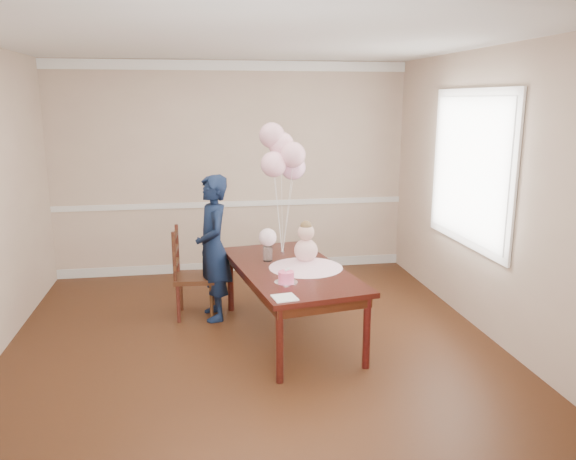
{
  "coord_description": "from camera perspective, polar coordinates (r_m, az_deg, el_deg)",
  "views": [
    {
      "loc": [
        -0.48,
        -4.69,
        2.22
      ],
      "look_at": [
        0.35,
        0.27,
        1.05
      ],
      "focal_mm": 35.0,
      "sensor_mm": 36.0,
      "label": 1
    }
  ],
  "objects": [
    {
      "name": "floor",
      "position": [
        5.21,
        -3.38,
        -12.14
      ],
      "size": [
        4.5,
        5.0,
        0.0
      ],
      "primitive_type": "cube",
      "color": "black",
      "rests_on": "ground"
    },
    {
      "name": "ceiling",
      "position": [
        4.74,
        -3.84,
        18.88
      ],
      "size": [
        4.5,
        5.0,
        0.02
      ],
      "primitive_type": "cube",
      "color": "silver",
      "rests_on": "wall_back"
    },
    {
      "name": "wall_back",
      "position": [
        7.26,
        -5.66,
        6.16
      ],
      "size": [
        4.5,
        0.02,
        2.7
      ],
      "primitive_type": "cube",
      "color": "tan",
      "rests_on": "floor"
    },
    {
      "name": "wall_front",
      "position": [
        2.4,
        2.67,
        -8.15
      ],
      "size": [
        4.5,
        0.02,
        2.7
      ],
      "primitive_type": "cube",
      "color": "tan",
      "rests_on": "floor"
    },
    {
      "name": "wall_right",
      "position": [
        5.49,
        20.47,
        3.16
      ],
      "size": [
        0.02,
        5.0,
        2.7
      ],
      "primitive_type": "cube",
      "color": "tan",
      "rests_on": "floor"
    },
    {
      "name": "chair_rail_trim",
      "position": [
        7.32,
        -5.58,
        2.65
      ],
      "size": [
        4.5,
        0.02,
        0.07
      ],
      "primitive_type": "cube",
      "color": "white",
      "rests_on": "wall_back"
    },
    {
      "name": "crown_molding",
      "position": [
        7.21,
        -5.89,
        16.3
      ],
      "size": [
        4.5,
        0.02,
        0.12
      ],
      "primitive_type": "cube",
      "color": "white",
      "rests_on": "wall_back"
    },
    {
      "name": "baseboard_trim",
      "position": [
        7.51,
        -5.43,
        -3.66
      ],
      "size": [
        4.5,
        0.02,
        0.12
      ],
      "primitive_type": "cube",
      "color": "silver",
      "rests_on": "floor"
    },
    {
      "name": "window_frame",
      "position": [
        5.89,
        18.04,
        5.93
      ],
      "size": [
        0.02,
        1.66,
        1.56
      ],
      "primitive_type": "cube",
      "color": "white",
      "rests_on": "wall_right"
    },
    {
      "name": "window_blinds",
      "position": [
        5.88,
        17.89,
        5.93
      ],
      "size": [
        0.01,
        1.5,
        1.4
      ],
      "primitive_type": "cube",
      "color": "silver",
      "rests_on": "wall_right"
    },
    {
      "name": "dining_table_top",
      "position": [
        5.28,
        0.24,
        -4.05
      ],
      "size": [
        1.21,
        1.96,
        0.05
      ],
      "primitive_type": "cube",
      "rotation": [
        0.0,
        0.0,
        0.17
      ],
      "color": "black",
      "rests_on": "table_leg_fl"
    },
    {
      "name": "table_apron",
      "position": [
        5.3,
        0.24,
        -4.76
      ],
      "size": [
        1.1,
        1.85,
        0.09
      ],
      "primitive_type": "cube",
      "rotation": [
        0.0,
        0.0,
        0.17
      ],
      "color": "black",
      "rests_on": "table_leg_fl"
    },
    {
      "name": "table_leg_fl",
      "position": [
        4.54,
        -0.86,
        -11.64
      ],
      "size": [
        0.07,
        0.07,
        0.64
      ],
      "primitive_type": "cylinder",
      "rotation": [
        0.0,
        0.0,
        0.17
      ],
      "color": "black",
      "rests_on": "floor"
    },
    {
      "name": "table_leg_fr",
      "position": [
        4.82,
        8.0,
        -10.28
      ],
      "size": [
        0.07,
        0.07,
        0.64
      ],
      "primitive_type": "cylinder",
      "rotation": [
        0.0,
        0.0,
        0.17
      ],
      "color": "black",
      "rests_on": "floor"
    },
    {
      "name": "table_leg_bl",
      "position": [
        6.05,
        -5.86,
        -5.26
      ],
      "size": [
        0.07,
        0.07,
        0.64
      ],
      "primitive_type": "cylinder",
      "rotation": [
        0.0,
        0.0,
        0.17
      ],
      "color": "black",
      "rests_on": "floor"
    },
    {
      "name": "table_leg_br",
      "position": [
        6.26,
        1.01,
        -4.56
      ],
      "size": [
        0.07,
        0.07,
        0.64
      ],
      "primitive_type": "cylinder",
      "rotation": [
        0.0,
        0.0,
        0.17
      ],
      "color": "black",
      "rests_on": "floor"
    },
    {
      "name": "baby_skirt",
      "position": [
        5.26,
        1.81,
        -3.33
      ],
      "size": [
        0.8,
        0.8,
        0.09
      ],
      "primitive_type": "cone",
      "rotation": [
        0.0,
        0.0,
        0.17
      ],
      "color": "#F8B7CB",
      "rests_on": "dining_table_top"
    },
    {
      "name": "baby_torso",
      "position": [
        5.23,
        1.82,
        -2.09
      ],
      "size": [
        0.22,
        0.22,
        0.22
      ],
      "primitive_type": "sphere",
      "color": "pink",
      "rests_on": "baby_skirt"
    },
    {
      "name": "baby_head",
      "position": [
        5.19,
        1.84,
        -0.23
      ],
      "size": [
        0.16,
        0.16,
        0.16
      ],
      "primitive_type": "sphere",
      "color": "#D4A692",
      "rests_on": "baby_torso"
    },
    {
      "name": "baby_hair",
      "position": [
        5.18,
        1.84,
        0.36
      ],
      "size": [
        0.11,
        0.11,
        0.11
      ],
      "primitive_type": "sphere",
      "color": "brown",
      "rests_on": "baby_head"
    },
    {
      "name": "cake_platter",
      "position": [
        4.84,
        -0.2,
        -5.32
      ],
      "size": [
        0.23,
        0.23,
        0.01
      ],
      "primitive_type": "cylinder",
      "rotation": [
        0.0,
        0.0,
        0.17
      ],
      "color": "white",
      "rests_on": "dining_table_top"
    },
    {
      "name": "birthday_cake",
      "position": [
        4.83,
        -0.2,
        -4.77
      ],
      "size": [
        0.16,
        0.16,
        0.09
      ],
      "primitive_type": "cylinder",
      "rotation": [
        0.0,
        0.0,
        0.17
      ],
      "color": "#FF5086",
      "rests_on": "cake_platter"
    },
    {
      "name": "cake_flower_a",
      "position": [
        4.81,
        -0.2,
        -4.09
      ],
      "size": [
        0.03,
        0.03,
        0.03
      ],
      "primitive_type": "sphere",
      "color": "silver",
      "rests_on": "birthday_cake"
    },
    {
      "name": "cake_flower_b",
      "position": [
        4.84,
        0.04,
        -4.0
      ],
      "size": [
        0.03,
        0.03,
        0.03
      ],
      "primitive_type": "sphere",
      "color": "white",
      "rests_on": "birthday_cake"
    },
    {
      "name": "rose_vase_near",
      "position": [
        5.46,
        -2.07,
        -2.43
      ],
      "size": [
        0.11,
        0.11,
        0.15
      ],
      "primitive_type": "cylinder",
      "rotation": [
        0.0,
        0.0,
        0.17
      ],
      "color": "white",
      "rests_on": "dining_table_top"
    },
    {
      "name": "roses_near",
      "position": [
        5.42,
        -2.09,
        -0.75
      ],
      "size": [
        0.17,
        0.17,
        0.17
      ],
      "primitive_type": "sphere",
      "color": "silver",
      "rests_on": "rose_vase_near"
    },
    {
      "name": "napkin",
      "position": [
        4.48,
        -0.35,
        -6.89
      ],
      "size": [
        0.21,
        0.21,
        0.01
      ],
      "primitive_type": "cube",
      "rotation": [
        0.0,
        0.0,
        0.17
      ],
      "color": "white",
      "rests_on": "dining_table_top"
    },
    {
      "name": "balloon_weight",
      "position": [
        5.76,
        -0.56,
        -2.27
      ],
      "size": [
        0.04,
        0.04,
        0.02
      ],
      "primitive_type": "cylinder",
      "rotation": [
        0.0,
        0.0,
        0.17
      ],
      "color": "#BDBDC1",
      "rests_on": "dining_table_top"
    },
    {
      "name": "balloon_a",
      "position": [
        5.56,
        -1.48,
        6.69
      ],
      "size": [
        0.26,
        0.26,
        0.26
      ],
      "primitive_type": "sphere",
      "color": "#FFB4C8",
      "rests_on": "balloon_ribbon_a"
    },
    {
      "name": "balloon_b",
      "position": [
        5.56,
        0.47,
        7.65
      ],
      "size": [
        0.26,
        0.26,
        0.26
      ],
      "primitive_type": "sphere",
      "color": "#E6A3B5",
      "rests_on": "balloon_ribbon_b"
    },
    {
      "name": "balloon_c",
      "position": [
        5.66,
        -0.7,
        8.67
      ],
      "size": [
        0.26,
        0.26,
        0.26
      ],
      "primitive_type": "sphere",
      "color": "#EEA8BA",
      "rests_on": "balloon_ribbon_c"
    },
    {
      "name": "balloon_d",
      "position": [
        5.64,
        -1.66,
        9.58
      ],
      "size": [
        0.26,
        0.26,
        0.26
      ],
      "primitive_type": "sphere",
      "color": "#D899A9",
      "rests_on": "balloon_ribbon_d"
    },
    {
      "name": "balloon_e",
      "position": [
        5.7,
        0.5,
        6.4
      ],
      "size": [
        0.26,
        0.26,
        0.26
      ],
      "primitive_type": "sphere",
      "color": "#F9B0D7",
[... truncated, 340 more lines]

